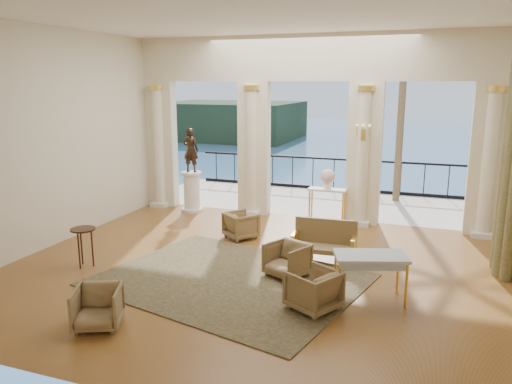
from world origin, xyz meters
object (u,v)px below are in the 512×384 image
at_px(game_table, 371,259).
at_px(side_table, 83,234).
at_px(console_table, 327,195).
at_px(armchair_a, 98,305).
at_px(armchair_c, 313,288).
at_px(settee, 325,241).
at_px(armchair_b, 287,258).
at_px(pedestal, 192,192).
at_px(armchair_d, 241,224).
at_px(statue, 191,150).

height_order(game_table, side_table, game_table).
bearing_deg(console_table, game_table, -70.34).
xyz_separation_m(armchair_a, armchair_c, (2.72, 1.58, 0.02)).
xyz_separation_m(game_table, side_table, (-5.21, -0.31, -0.05)).
distance_m(armchair_c, settee, 2.18).
distance_m(settee, console_table, 2.66).
bearing_deg(armchair_b, pedestal, 160.47).
xyz_separation_m(armchair_c, pedestal, (-4.45, 4.69, 0.17)).
bearing_deg(armchair_d, statue, -2.90).
bearing_deg(settee, armchair_a, -126.00).
height_order(armchair_c, pedestal, pedestal).
height_order(armchair_b, statue, statue).
relative_size(armchair_d, side_table, 0.87).
bearing_deg(settee, armchair_d, 156.08).
height_order(game_table, pedestal, pedestal).
xyz_separation_m(settee, pedestal, (-4.15, 2.54, 0.12)).
relative_size(armchair_a, side_table, 0.88).
xyz_separation_m(armchair_d, settee, (2.04, -0.77, 0.07)).
bearing_deg(armchair_d, game_table, -179.80).
xyz_separation_m(armchair_c, settee, (-0.30, 2.16, 0.05)).
relative_size(armchair_a, armchair_d, 1.01).
bearing_deg(game_table, armchair_b, 142.27).
relative_size(armchair_a, game_table, 0.52).
bearing_deg(console_table, statue, 179.64).
relative_size(statue, side_table, 1.56).
height_order(armchair_c, console_table, console_table).
height_order(game_table, statue, statue).
relative_size(armchair_c, statue, 0.60).
xyz_separation_m(armchair_a, game_table, (3.48, 2.20, 0.36)).
bearing_deg(pedestal, armchair_d, -39.85).
bearing_deg(armchair_a, armchair_b, 29.96).
xyz_separation_m(statue, side_table, (-0.00, -4.38, -1.01)).
xyz_separation_m(armchair_b, statue, (-3.70, 3.55, 1.31)).
bearing_deg(statue, side_table, 88.46).
distance_m(game_table, side_table, 5.22).
distance_m(pedestal, side_table, 4.38).
relative_size(statue, console_table, 1.26).
relative_size(armchair_d, console_table, 0.70).
distance_m(armchair_d, pedestal, 2.76).
distance_m(statue, console_table, 3.76).
height_order(armchair_a, armchair_d, armchair_a).
bearing_deg(console_table, armchair_d, -131.30).
relative_size(armchair_d, settee, 0.52).
xyz_separation_m(game_table, statue, (-5.21, 4.07, 0.96)).
xyz_separation_m(armchair_a, armchair_b, (1.97, 2.72, 0.01)).
bearing_deg(armchair_a, console_table, 49.08).
distance_m(armchair_a, game_table, 4.13).
xyz_separation_m(settee, game_table, (1.06, -1.54, 0.29)).
bearing_deg(statue, settee, 147.02).
relative_size(game_table, pedestal, 1.17).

